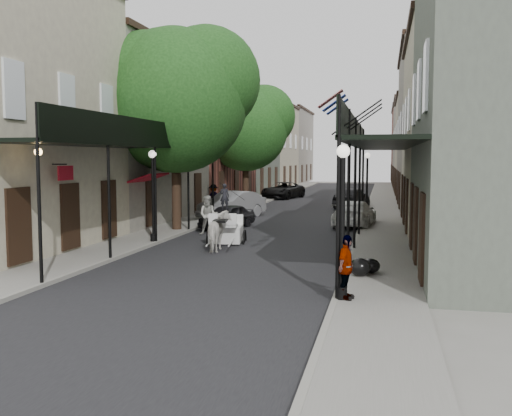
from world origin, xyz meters
The scene contains 24 objects.
ground centered at (0.00, 0.00, 0.00)m, with size 140.00×140.00×0.00m, color gray.
road centered at (0.00, 20.00, 0.01)m, with size 8.00×90.00×0.01m, color black.
sidewalk_left centered at (-5.00, 20.00, 0.06)m, with size 2.20×90.00×0.12m, color gray.
sidewalk_right centered at (5.00, 20.00, 0.06)m, with size 2.20×90.00×0.12m, color gray.
building_row_left centered at (-8.60, 30.00, 5.25)m, with size 5.00×80.00×10.50m, color beige.
building_row_right centered at (8.60, 30.00, 5.25)m, with size 5.00×80.00×10.50m, color gray.
gallery_left centered at (-4.79, 6.98, 4.05)m, with size 2.20×18.05×4.88m.
gallery_right centered at (4.79, 6.98, 4.05)m, with size 2.20×18.05×4.88m.
tree_near centered at (-4.20, 10.18, 6.49)m, with size 7.31×6.80×9.63m.
tree_far centered at (-4.25, 24.18, 5.84)m, with size 6.45×6.00×8.61m.
lamppost_right_near centered at (4.10, -2.00, 2.05)m, with size 0.32×0.32×3.71m.
lamppost_left centered at (-4.10, 6.00, 2.05)m, with size 0.32×0.32×3.71m.
lamppost_right_far centered at (4.10, 18.00, 2.05)m, with size 0.32×0.32×3.71m.
horse centered at (-0.97, 4.92, 0.75)m, with size 0.81×1.78×1.50m, color silver.
carriage centered at (-1.33, 7.24, 0.98)m, with size 1.74×2.38×2.52m.
pedestrian_walking centered at (-2.75, 9.14, 0.91)m, with size 0.88×0.69×1.81m, color #A8A89E.
pedestrian_sidewalk_left centered at (-5.80, 19.98, 0.96)m, with size 1.09×0.62×1.68m, color gray.
pedestrian_sidewalk_right centered at (4.20, -2.00, 0.90)m, with size 0.92×0.38×1.56m, color gray.
car_left_near centered at (-2.60, 11.78, 0.60)m, with size 1.42×3.52×1.20m, color black.
car_left_mid centered at (-3.60, 16.55, 0.78)m, with size 1.66×4.76×1.57m, color gray.
car_left_far centered at (-3.52, 33.28, 0.72)m, with size 2.38×5.17×1.44m, color black.
car_right_near centered at (3.60, 14.00, 0.67)m, with size 1.87×4.60×1.33m, color silver.
car_right_far centered at (2.89, 24.51, 0.77)m, with size 1.81×4.50×1.53m, color black.
trash_bags centered at (4.54, 1.01, 0.36)m, with size 0.88×1.03×0.53m.
Camera 1 is at (5.05, -15.63, 3.51)m, focal length 40.00 mm.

